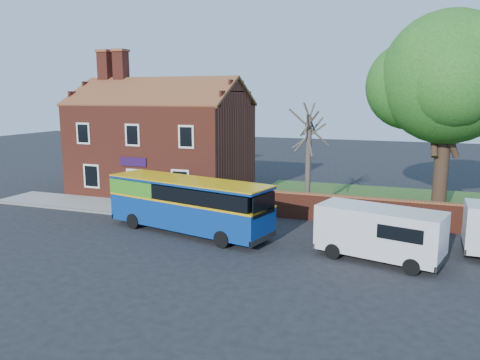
% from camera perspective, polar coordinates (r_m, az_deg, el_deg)
% --- Properties ---
extents(ground, '(120.00, 120.00, 0.00)m').
position_cam_1_polar(ground, '(23.25, -8.03, -7.87)').
color(ground, black).
rests_on(ground, ground).
extents(pavement, '(18.00, 3.50, 0.12)m').
position_cam_1_polar(pavement, '(31.51, -14.36, -3.17)').
color(pavement, gray).
rests_on(pavement, ground).
extents(kerb, '(18.00, 0.15, 0.14)m').
position_cam_1_polar(kerb, '(30.13, -16.24, -3.85)').
color(kerb, slate).
rests_on(kerb, ground).
extents(grass_strip, '(26.00, 12.00, 0.04)m').
position_cam_1_polar(grass_strip, '(33.30, 23.90, -3.10)').
color(grass_strip, '#426B28').
rests_on(grass_strip, ground).
extents(shop_building, '(12.30, 8.13, 10.50)m').
position_cam_1_polar(shop_building, '(35.78, -9.42, 4.03)').
color(shop_building, maroon).
rests_on(shop_building, ground).
extents(boundary_wall, '(22.00, 0.38, 1.60)m').
position_cam_1_polar(boundary_wall, '(27.29, 24.76, -4.23)').
color(boundary_wall, maroon).
rests_on(boundary_wall, ground).
extents(bus, '(9.68, 4.49, 2.86)m').
position_cam_1_polar(bus, '(25.05, -6.87, -2.66)').
color(bus, navy).
rests_on(bus, ground).
extents(van_near, '(5.70, 3.40, 2.34)m').
position_cam_1_polar(van_near, '(21.54, 16.67, -6.02)').
color(van_near, silver).
rests_on(van_near, ground).
extents(large_tree, '(10.01, 7.92, 12.21)m').
position_cam_1_polar(large_tree, '(31.30, 24.16, 10.83)').
color(large_tree, black).
rests_on(large_tree, ground).
extents(bare_tree, '(2.42, 2.88, 6.44)m').
position_cam_1_polar(bare_tree, '(29.41, 8.33, 2.54)').
color(bare_tree, '#4C4238').
rests_on(bare_tree, ground).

